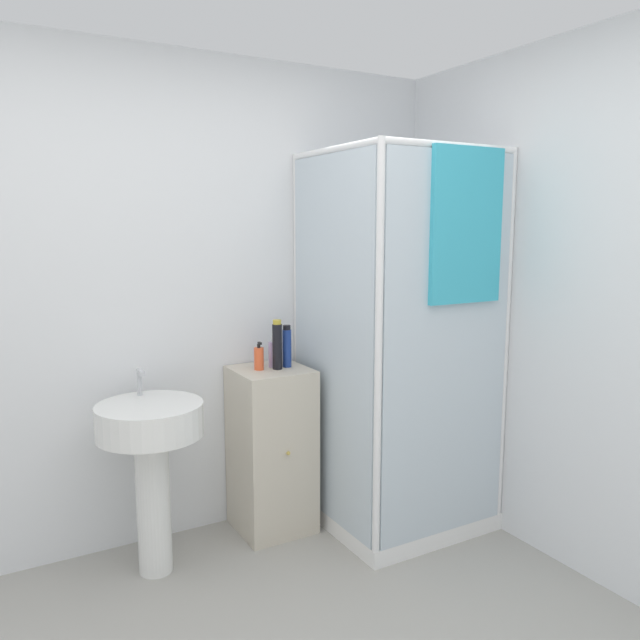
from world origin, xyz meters
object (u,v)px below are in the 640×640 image
(shampoo_bottle_blue, at_px, (287,347))
(lotion_bottle_white, at_px, (273,354))
(sink, at_px, (151,447))
(soap_dispenser, at_px, (259,358))
(shampoo_bottle_tall_black, at_px, (277,345))

(shampoo_bottle_blue, distance_m, lotion_bottle_white, 0.09)
(sink, bearing_deg, lotion_bottle_white, 12.25)
(sink, bearing_deg, soap_dispenser, 12.02)
(sink, bearing_deg, shampoo_bottle_blue, 8.55)
(shampoo_bottle_blue, bearing_deg, lotion_bottle_white, 151.61)
(sink, height_order, soap_dispenser, soap_dispenser)
(sink, relative_size, lotion_bottle_white, 5.74)
(sink, distance_m, lotion_bottle_white, 0.79)
(soap_dispenser, xyz_separation_m, shampoo_bottle_tall_black, (0.09, -0.03, 0.07))
(shampoo_bottle_tall_black, height_order, lotion_bottle_white, shampoo_bottle_tall_black)
(sink, xyz_separation_m, shampoo_bottle_tall_black, (0.70, 0.10, 0.40))
(sink, relative_size, shampoo_bottle_tall_black, 3.65)
(sink, xyz_separation_m, soap_dispenser, (0.61, 0.13, 0.33))
(lotion_bottle_white, bearing_deg, shampoo_bottle_tall_black, -88.59)
(shampoo_bottle_blue, bearing_deg, soap_dispenser, 174.66)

